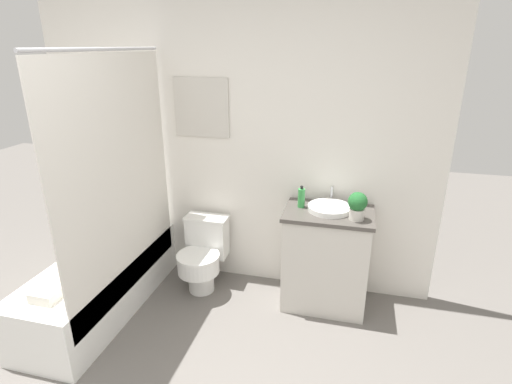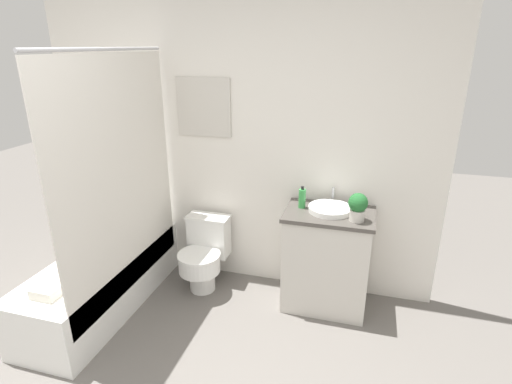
# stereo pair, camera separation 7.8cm
# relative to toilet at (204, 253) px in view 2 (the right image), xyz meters

# --- Properties ---
(wall_back) EXTENTS (3.33, 0.07, 2.50)m
(wall_back) POSITION_rel_toilet_xyz_m (0.21, 0.28, 0.94)
(wall_back) COLOR white
(wall_back) RESTS_ON ground_plane
(shower_area) EXTENTS (0.57, 1.49, 1.98)m
(shower_area) POSITION_rel_toilet_xyz_m (-0.65, -0.49, -0.03)
(shower_area) COLOR white
(shower_area) RESTS_ON ground_plane
(toilet) EXTENTS (0.37, 0.50, 0.61)m
(toilet) POSITION_rel_toilet_xyz_m (0.00, 0.00, 0.00)
(toilet) COLOR white
(toilet) RESTS_ON ground_plane
(vanity) EXTENTS (0.67, 0.46, 0.81)m
(vanity) POSITION_rel_toilet_xyz_m (1.04, 0.01, 0.09)
(vanity) COLOR beige
(vanity) RESTS_ON ground_plane
(sink) EXTENTS (0.33, 0.36, 0.13)m
(sink) POSITION_rel_toilet_xyz_m (1.04, 0.04, 0.52)
(sink) COLOR white
(sink) RESTS_ON vanity
(soap_bottle) EXTENTS (0.05, 0.05, 0.17)m
(soap_bottle) POSITION_rel_toilet_xyz_m (0.82, 0.05, 0.57)
(soap_bottle) COLOR green
(soap_bottle) RESTS_ON vanity
(potted_plant) EXTENTS (0.14, 0.14, 0.21)m
(potted_plant) POSITION_rel_toilet_xyz_m (1.24, -0.08, 0.61)
(potted_plant) COLOR beige
(potted_plant) RESTS_ON vanity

